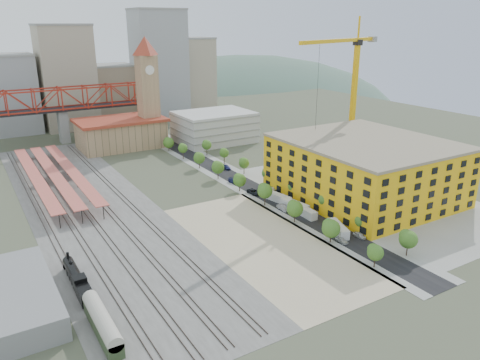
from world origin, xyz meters
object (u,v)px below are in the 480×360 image
tower_crane (351,77)px  locomotive (77,279)px  site_trailer_c (295,206)px  site_trailer_d (279,198)px  site_trailer_a (338,229)px  site_trailer_b (305,212)px  construction_building (365,169)px  clock_tower (147,82)px  car_0 (342,240)px  coach (103,324)px

tower_crane → locomotive: bearing=-162.2°
site_trailer_c → tower_crane: bearing=21.5°
site_trailer_c → site_trailer_d: site_trailer_c is taller
site_trailer_a → site_trailer_b: site_trailer_a is taller
construction_building → site_trailer_d: 29.15m
clock_tower → site_trailer_c: (8.00, -97.83, -27.33)m
locomotive → site_trailer_b: locomotive is taller
locomotive → car_0: size_ratio=5.28×
clock_tower → site_trailer_b: clock_tower is taller
site_trailer_a → site_trailer_c: size_ratio=0.96×
site_trailer_d → car_0: 32.05m
site_trailer_a → site_trailer_c: 18.98m
car_0 → clock_tower: bearing=93.2°
clock_tower → site_trailer_d: 94.11m
coach → site_trailer_a: size_ratio=1.76×
clock_tower → locomotive: (-58.00, -107.83, -26.82)m
site_trailer_b → car_0: site_trailer_b is taller
coach → tower_crane: bearing=26.7°
tower_crane → site_trailer_b: bearing=-145.4°
clock_tower → site_trailer_a: bearing=-86.1°
clock_tower → locomotive: 125.34m
locomotive → site_trailer_c: locomotive is taller
clock_tower → site_trailer_c: clock_tower is taller
coach → clock_tower: bearing=65.6°
clock_tower → site_trailer_a: clock_tower is taller
site_trailer_d → site_trailer_a: bearing=-99.7°
site_trailer_a → site_trailer_c: (0.00, 18.98, 0.06)m
construction_building → tower_crane: bearing=57.1°
tower_crane → clock_tower: bearing=125.4°
site_trailer_a → site_trailer_b: (0.00, 14.09, -0.06)m
construction_building → site_trailer_c: size_ratio=5.08×
construction_building → site_trailer_a: construction_building is taller
coach → car_0: 63.34m
locomotive → coach: size_ratio=1.20×
locomotive → site_trailer_c: size_ratio=2.02×
site_trailer_a → site_trailer_b: size_ratio=1.05×
construction_building → site_trailer_b: bearing=-174.0°
site_trailer_c → clock_tower: bearing=86.2°
tower_crane → site_trailer_a: tower_crane is taller
tower_crane → site_trailer_d: (-43.69, -17.02, -33.18)m
coach → site_trailer_d: size_ratio=1.84×
site_trailer_c → locomotive: bearing=-179.9°
tower_crane → site_trailer_d: tower_crane is taller
coach → locomotive: bearing=90.0°
site_trailer_b → clock_tower: bearing=96.1°
tower_crane → coach: bearing=-153.3°
tower_crane → site_trailer_b: (-43.69, -30.09, -33.19)m
clock_tower → coach: 142.71m
site_trailer_d → site_trailer_c: bearing=-99.7°
coach → site_trailer_b: coach is taller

